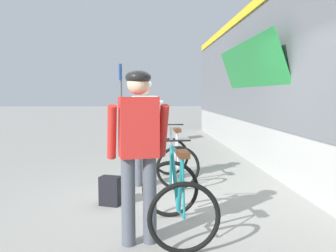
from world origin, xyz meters
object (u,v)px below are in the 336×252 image
bicycle_near_teal (177,198)px  backpack_on_platform (111,191)px  cyclist_near_in_red (139,142)px  bicycle_far_silver (174,159)px  cyclist_far_in_white (144,123)px  water_bottle_near_the_bikes (173,177)px  platform_sign_post (121,91)px

bicycle_near_teal → backpack_on_platform: bicycle_near_teal is taller
cyclist_near_in_red → bicycle_far_silver: 2.61m
cyclist_far_in_white → bicycle_near_teal: cyclist_far_in_white is taller
bicycle_far_silver → water_bottle_near_the_bikes: 0.31m
cyclist_far_in_white → water_bottle_near_the_bikes: 1.08m
bicycle_near_teal → bicycle_far_silver: same height
bicycle_far_silver → platform_sign_post: bearing=106.3°
bicycle_far_silver → platform_sign_post: size_ratio=0.46×
water_bottle_near_the_bikes → backpack_on_platform: bearing=-129.5°
water_bottle_near_the_bikes → bicycle_far_silver: bearing=67.6°
cyclist_near_in_red → bicycle_near_teal: cyclist_near_in_red is taller
backpack_on_platform → platform_sign_post: (-0.25, 5.36, 1.42)m
bicycle_near_teal → backpack_on_platform: (-0.83, 1.02, -0.20)m
bicycle_near_teal → water_bottle_near_the_bikes: bicycle_near_teal is taller
bicycle_far_silver → water_bottle_near_the_bikes: bicycle_far_silver is taller
cyclist_far_in_white → bicycle_near_teal: 2.17m
bicycle_near_teal → platform_sign_post: size_ratio=0.46×
cyclist_far_in_white → platform_sign_post: size_ratio=0.73×
cyclist_far_in_white → bicycle_far_silver: (0.51, 0.20, -0.65)m
backpack_on_platform → water_bottle_near_the_bikes: backpack_on_platform is taller
cyclist_near_in_red → bicycle_near_teal: 0.80m
platform_sign_post → cyclist_near_in_red: bearing=-84.2°
bicycle_near_teal → backpack_on_platform: size_ratio=2.78×
cyclist_far_in_white → bicycle_near_teal: (0.36, -2.03, -0.65)m
bicycle_near_teal → water_bottle_near_the_bikes: bearing=86.9°
backpack_on_platform → platform_sign_post: platform_sign_post is taller
cyclist_near_in_red → platform_sign_post: bearing=95.8°
cyclist_near_in_red → bicycle_far_silver: bearing=77.5°
cyclist_far_in_white → backpack_on_platform: size_ratio=4.40×
platform_sign_post → cyclist_far_in_white: bearing=-80.7°
bicycle_near_teal → backpack_on_platform: bearing=128.9°
bicycle_near_teal → bicycle_far_silver: size_ratio=1.00×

